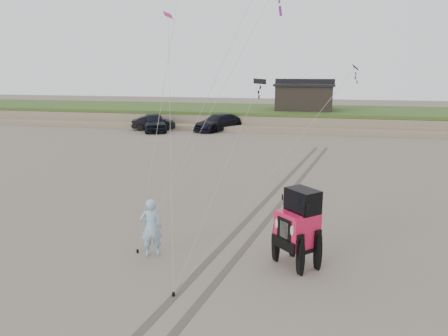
{
  "coord_description": "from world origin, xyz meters",
  "views": [
    {
      "loc": [
        3.98,
        -12.44,
        6.23
      ],
      "look_at": [
        0.52,
        3.0,
        2.6
      ],
      "focal_mm": 35.0,
      "sensor_mm": 36.0,
      "label": 1
    }
  ],
  "objects_px": {
    "truck_a": "(154,122)",
    "truck_c": "(219,122)",
    "jeep": "(297,236)",
    "man": "(151,227)",
    "truck_b": "(154,123)",
    "cabin": "(304,96)"
  },
  "relations": [
    {
      "from": "truck_b",
      "to": "truck_c",
      "type": "xyz_separation_m",
      "value": [
        6.68,
        0.86,
        0.11
      ]
    },
    {
      "from": "truck_a",
      "to": "truck_b",
      "type": "bearing_deg",
      "value": 90.16
    },
    {
      "from": "cabin",
      "to": "truck_c",
      "type": "distance_m",
      "value": 10.7
    },
    {
      "from": "truck_c",
      "to": "jeep",
      "type": "bearing_deg",
      "value": -39.95
    },
    {
      "from": "cabin",
      "to": "truck_a",
      "type": "xyz_separation_m",
      "value": [
        -14.48,
        -8.14,
        -2.33
      ]
    },
    {
      "from": "man",
      "to": "cabin",
      "type": "bearing_deg",
      "value": -117.88
    },
    {
      "from": "truck_c",
      "to": "man",
      "type": "xyz_separation_m",
      "value": [
        4.79,
        -30.05,
        0.16
      ]
    },
    {
      "from": "jeep",
      "to": "man",
      "type": "distance_m",
      "value": 4.84
    },
    {
      "from": "jeep",
      "to": "man",
      "type": "xyz_separation_m",
      "value": [
        -4.84,
        -0.26,
        -0.01
      ]
    },
    {
      "from": "cabin",
      "to": "truck_a",
      "type": "height_order",
      "value": "cabin"
    },
    {
      "from": "truck_a",
      "to": "truck_c",
      "type": "bearing_deg",
      "value": -10.11
    },
    {
      "from": "man",
      "to": "jeep",
      "type": "bearing_deg",
      "value": 160.57
    },
    {
      "from": "cabin",
      "to": "jeep",
      "type": "bearing_deg",
      "value": -87.8
    },
    {
      "from": "jeep",
      "to": "truck_a",
      "type": "bearing_deg",
      "value": 164.54
    },
    {
      "from": "cabin",
      "to": "truck_b",
      "type": "distance_m",
      "value": 16.77
    },
    {
      "from": "cabin",
      "to": "man",
      "type": "relative_size",
      "value": 3.21
    },
    {
      "from": "truck_c",
      "to": "truck_b",
      "type": "bearing_deg",
      "value": -140.52
    },
    {
      "from": "truck_c",
      "to": "jeep",
      "type": "xyz_separation_m",
      "value": [
        9.62,
        -29.79,
        0.17
      ]
    },
    {
      "from": "truck_a",
      "to": "truck_b",
      "type": "height_order",
      "value": "truck_a"
    },
    {
      "from": "truck_b",
      "to": "jeep",
      "type": "relative_size",
      "value": 0.82
    },
    {
      "from": "truck_a",
      "to": "truck_c",
      "type": "distance_m",
      "value": 6.49
    },
    {
      "from": "truck_c",
      "to": "jeep",
      "type": "relative_size",
      "value": 1.07
    }
  ]
}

